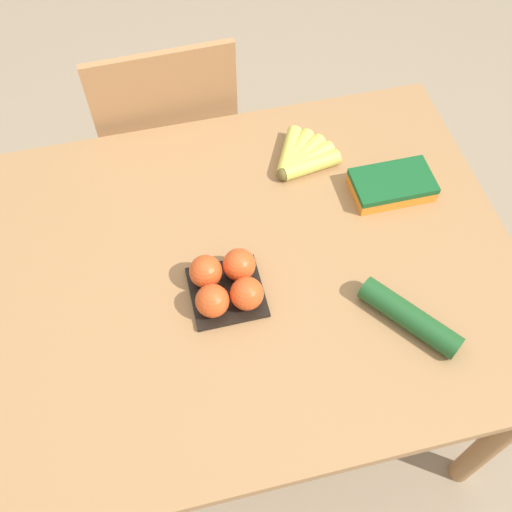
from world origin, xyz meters
The scene contains 7 objects.
ground_plane centered at (0.00, 0.00, 0.00)m, with size 12.00×12.00×0.00m, color gray.
dining_table centered at (0.00, 0.00, 0.64)m, with size 1.18×0.95×0.74m.
chair centered at (-0.12, 0.64, 0.48)m, with size 0.43×0.41×0.93m.
banana_bunch centered at (0.18, 0.27, 0.76)m, with size 0.17×0.16×0.04m.
tomato_pack centered at (-0.08, -0.06, 0.78)m, with size 0.16×0.16×0.08m.
carrot_bag centered at (0.37, 0.13, 0.77)m, with size 0.19×0.11×0.04m.
cucumber_near centered at (0.28, -0.22, 0.77)m, with size 0.18×0.21×0.05m.
Camera 1 is at (-0.17, -0.70, 1.88)m, focal length 42.00 mm.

